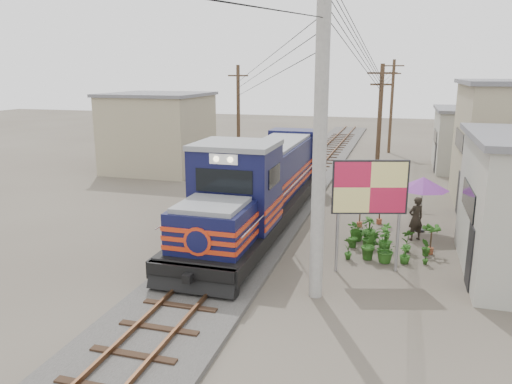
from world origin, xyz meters
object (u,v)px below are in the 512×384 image
(market_umbrella, at_px, (423,184))
(billboard, at_px, (370,190))
(locomotive, at_px, (263,185))
(vendor, at_px, (416,218))

(market_umbrella, bearing_deg, billboard, -110.38)
(billboard, distance_m, market_umbrella, 5.44)
(locomotive, height_order, market_umbrella, locomotive)
(market_umbrella, distance_m, vendor, 1.71)
(billboard, height_order, market_umbrella, billboard)
(market_umbrella, bearing_deg, vendor, -100.60)
(billboard, relative_size, market_umbrella, 1.63)
(market_umbrella, relative_size, vendor, 1.31)
(market_umbrella, bearing_deg, locomotive, -173.71)
(locomotive, bearing_deg, billboard, -41.79)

